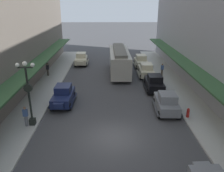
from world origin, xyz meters
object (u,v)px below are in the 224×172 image
Objects in this scene: parked_car_4 at (154,82)px; parked_car_2 at (141,61)px; parked_car_1 at (81,59)px; pedestrian_0 at (26,116)px; pedestrian_2 at (48,69)px; parked_car_3 at (146,70)px; streetcar at (119,60)px; parked_car_5 at (63,95)px; pedestrian_1 at (162,70)px; fire_hydrant at (188,113)px; lamp_post_with_clock at (28,91)px; parked_car_6 at (167,102)px.

parked_car_2 is at bearing 90.72° from parked_car_4.
pedestrian_0 is at bearing -96.66° from parked_car_1.
pedestrian_2 is at bearing -160.85° from parked_car_2.
parked_car_3 is (0.00, -4.74, 0.00)m from parked_car_2.
parked_car_5 is at bearing -120.40° from streetcar.
parked_car_3 is (9.18, -6.45, 0.00)m from parked_car_1.
parked_car_5 is 2.61× the size of pedestrian_1.
streetcar is at bearing 111.35° from fire_hydrant.
pedestrian_0 is at bearing -119.02° from streetcar.
parked_car_1 reaches higher than fire_hydrant.
lamp_post_with_clock is at bearing 28.45° from pedestrian_0.
lamp_post_with_clock is at bearing -168.22° from parked_car_6.
parked_car_1 is 7.23m from pedestrian_2.
parked_car_2 is 1.00× the size of parked_car_3.
parked_car_3 is 12.91m from pedestrian_2.
streetcar is 5.86× the size of pedestrian_1.
parked_car_4 is at bearing -61.45° from streetcar.
parked_car_5 is at bearing 163.88° from fire_hydrant.
pedestrian_2 reaches higher than pedestrian_1.
pedestrian_2 is at bearing 96.46° from pedestrian_0.
parked_car_3 is at bearing 98.41° from fire_hydrant.
pedestrian_0 is (-7.99, -14.40, -0.91)m from streetcar.
parked_car_1 is at bearing 119.35° from parked_car_6.
parked_car_1 is 0.99× the size of parked_car_6.
parked_car_5 is at bearing -67.49° from pedestrian_2.
pedestrian_1 is (11.26, -6.56, 0.05)m from parked_car_1.
streetcar reaches higher than parked_car_5.
parked_car_1 is 2.61× the size of pedestrian_1.
parked_car_1 is at bearing 169.43° from parked_car_2.
lamp_post_with_clock is 3.15× the size of pedestrian_1.
parked_car_4 is at bearing 20.11° from parked_car_5.
parked_car_4 is 6.84m from fire_hydrant.
parked_car_3 is at bearing -89.99° from parked_car_2.
parked_car_2 reaches higher than pedestrian_0.
streetcar reaches higher than parked_car_3.
parked_car_1 is 14.86m from parked_car_5.
parked_car_6 is at bearing 12.40° from pedestrian_0.
parked_car_5 is 9.69m from parked_car_6.
parked_car_3 is 2.62× the size of pedestrian_0.
pedestrian_2 is at bearing 141.32° from parked_car_6.
pedestrian_1 is (2.08, -0.11, 0.05)m from parked_car_3.
parked_car_5 reaches higher than pedestrian_1.
parked_car_6 is 0.45× the size of streetcar.
pedestrian_2 is at bearing 140.97° from fire_hydrant.
parked_car_4 reaches higher than fire_hydrant.
streetcar reaches higher than fire_hydrant.
pedestrian_0 is 0.98× the size of pedestrian_2.
lamp_post_with_clock is at bearing -175.58° from fire_hydrant.
fire_hydrant is at bearing -16.12° from parked_car_5.
parked_car_2 is at bearing 90.01° from parked_car_3.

